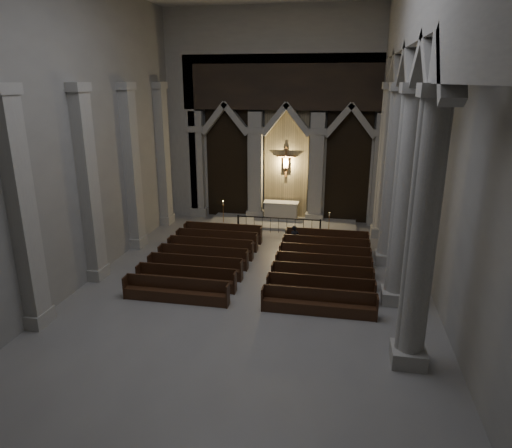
% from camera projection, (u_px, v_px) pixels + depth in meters
% --- Properties ---
extents(room, '(24.00, 24.10, 12.00)m').
position_uv_depth(room, '(244.00, 96.00, 14.71)').
color(room, gray).
rests_on(room, ground).
extents(sanctuary_wall, '(14.00, 0.77, 12.00)m').
position_uv_depth(sanctuary_wall, '(287.00, 108.00, 25.82)').
color(sanctuary_wall, '#AAA79F').
rests_on(sanctuary_wall, ground).
extents(right_arcade, '(1.00, 24.00, 12.00)m').
position_uv_depth(right_arcade, '(416.00, 89.00, 14.91)').
color(right_arcade, '#AAA79F').
rests_on(right_arcade, ground).
extents(left_pilasters, '(0.60, 13.00, 8.03)m').
position_uv_depth(left_pilasters, '(113.00, 179.00, 20.29)').
color(left_pilasters, '#AAA79F').
rests_on(left_pilasters, ground).
extents(sanctuary_step, '(8.50, 2.60, 0.15)m').
position_uv_depth(sanctuary_step, '(283.00, 223.00, 26.90)').
color(sanctuary_step, '#AAA79F').
rests_on(sanctuary_step, ground).
extents(altar, '(2.07, 0.83, 1.05)m').
position_uv_depth(altar, '(281.00, 210.00, 27.28)').
color(altar, '#BBB4A4').
rests_on(altar, sanctuary_step).
extents(altar_rail, '(4.66, 0.09, 0.91)m').
position_uv_depth(altar_rail, '(279.00, 223.00, 25.13)').
color(altar_rail, black).
rests_on(altar_rail, ground).
extents(candle_stand_left, '(0.25, 0.25, 1.47)m').
position_uv_depth(candle_stand_left, '(223.00, 218.00, 26.66)').
color(candle_stand_left, '#A77033').
rests_on(candle_stand_left, ground).
extents(candle_stand_right, '(0.22, 0.22, 1.28)m').
position_uv_depth(candle_stand_right, '(329.00, 228.00, 25.00)').
color(candle_stand_right, '#A77033').
rests_on(candle_stand_right, ground).
extents(pews, '(9.54, 7.47, 0.92)m').
position_uv_depth(pews, '(262.00, 264.00, 20.21)').
color(pews, black).
rests_on(pews, ground).
extents(worshipper, '(0.54, 0.45, 1.26)m').
position_uv_depth(worshipper, '(295.00, 238.00, 22.56)').
color(worshipper, black).
rests_on(worshipper, ground).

